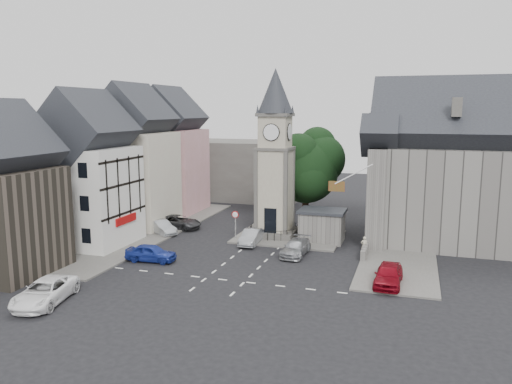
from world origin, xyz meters
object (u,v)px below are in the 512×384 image
(car_east_red, at_px, (388,275))
(stone_shelter, at_px, (322,225))
(car_west_blue, at_px, (151,253))
(pedestrian, at_px, (364,245))
(clock_tower, at_px, (275,154))

(car_east_red, bearing_deg, stone_shelter, 124.77)
(car_west_blue, distance_m, pedestrian, 18.15)
(stone_shelter, height_order, car_west_blue, stone_shelter)
(clock_tower, distance_m, stone_shelter, 8.15)
(clock_tower, height_order, car_west_blue, clock_tower)
(stone_shelter, xyz_separation_m, pedestrian, (4.26, -3.16, -0.75))
(car_west_blue, bearing_deg, clock_tower, -38.54)
(stone_shelter, xyz_separation_m, car_east_red, (6.70, -10.50, -0.77))
(stone_shelter, relative_size, pedestrian, 2.71)
(clock_tower, bearing_deg, stone_shelter, -5.84)
(car_east_red, height_order, pedestrian, pedestrian)
(clock_tower, xyz_separation_m, car_east_red, (11.50, -10.99, -7.34))
(stone_shelter, relative_size, car_east_red, 0.94)
(car_east_red, bearing_deg, pedestrian, 110.60)
(stone_shelter, bearing_deg, car_west_blue, -139.31)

